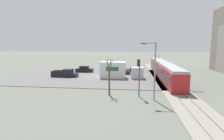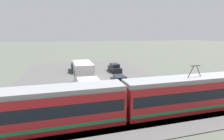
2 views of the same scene
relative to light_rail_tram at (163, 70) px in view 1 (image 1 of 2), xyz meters
The scene contains 12 objects.
ground_plane 14.85m from the light_rail_tram, 87.87° to the right, with size 320.00×320.00×0.00m, color #565B51.
road_surface 14.84m from the light_rail_tram, 87.87° to the right, with size 23.68×37.51×0.08m.
rail_bed 1.75m from the light_rail_tram, ahead, with size 56.72×4.40×0.22m.
light_rail_tram is the anchor object (origin of this frame).
box_truck 10.08m from the light_rail_tram, 76.67° to the right, with size 2.48×9.26×3.49m.
pickup_truck 22.00m from the light_rail_tram, 83.54° to the right, with size 1.97×5.77×1.76m.
sedan_car_0 9.32m from the light_rail_tram, 137.51° to the right, with size 1.73×4.38×1.42m.
sedan_car_1 10.07m from the light_rail_tram, 106.38° to the right, with size 1.73×4.39×1.51m.
sedan_car_2 20.20m from the light_rail_tram, 104.36° to the right, with size 1.78×4.54×1.61m.
traffic_light_pole 17.03m from the light_rail_tram, 20.47° to the right, with size 0.28×0.47×5.21m.
street_tree 18.53m from the light_rail_tram, 32.88° to the right, with size 1.24×1.03×5.27m.
street_lamp_near_crossing 17.93m from the light_rail_tram, 13.62° to the right, with size 0.36×1.95×7.49m.
Camera 1 is at (39.12, 8.00, 7.06)m, focal length 28.00 mm.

